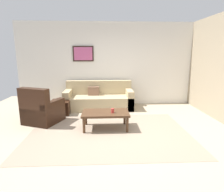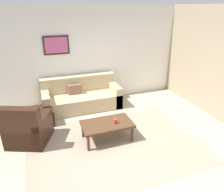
# 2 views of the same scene
# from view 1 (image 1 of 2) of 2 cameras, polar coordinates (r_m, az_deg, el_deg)

# --- Properties ---
(ground_plane) EXTENTS (8.00, 8.00, 0.00)m
(ground_plane) POSITION_cam_1_polar(r_m,az_deg,el_deg) (4.36, -0.93, -11.07)
(ground_plane) COLOR tan
(rear_partition) EXTENTS (6.00, 0.12, 2.80)m
(rear_partition) POSITION_cam_1_polar(r_m,az_deg,el_deg) (6.60, -1.72, 9.55)
(rear_partition) COLOR silver
(rear_partition) RESTS_ON ground_plane
(area_rug) EXTENTS (3.58, 2.52, 0.01)m
(area_rug) POSITION_cam_1_polar(r_m,az_deg,el_deg) (4.35, -0.93, -11.02)
(area_rug) COLOR gray
(area_rug) RESTS_ON ground_plane
(couch_main) EXTENTS (2.18, 0.92, 0.88)m
(couch_main) POSITION_cam_1_polar(r_m,az_deg,el_deg) (6.25, -3.96, -0.88)
(couch_main) COLOR tan
(couch_main) RESTS_ON ground_plane
(armchair_leather) EXTENTS (1.05, 1.05, 0.95)m
(armchair_leather) POSITION_cam_1_polar(r_m,az_deg,el_deg) (5.17, -20.61, -4.44)
(armchair_leather) COLOR black
(armchair_leather) RESTS_ON ground_plane
(ottoman) EXTENTS (0.56, 0.56, 0.40)m
(ottoman) POSITION_cam_1_polar(r_m,az_deg,el_deg) (5.82, -15.28, -3.30)
(ottoman) COLOR black
(ottoman) RESTS_ON ground_plane
(coffee_table) EXTENTS (1.10, 0.64, 0.41)m
(coffee_table) POSITION_cam_1_polar(r_m,az_deg,el_deg) (4.48, -1.98, -5.48)
(coffee_table) COLOR #472D1C
(coffee_table) RESTS_ON ground_plane
(cup) EXTENTS (0.07, 0.07, 0.10)m
(cup) POSITION_cam_1_polar(r_m,az_deg,el_deg) (4.39, 0.19, -4.45)
(cup) COLOR #B2332D
(cup) RESTS_ON coffee_table
(framed_artwork) EXTENTS (0.69, 0.04, 0.51)m
(framed_artwork) POSITION_cam_1_polar(r_m,az_deg,el_deg) (6.53, -8.71, 12.56)
(framed_artwork) COLOR black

